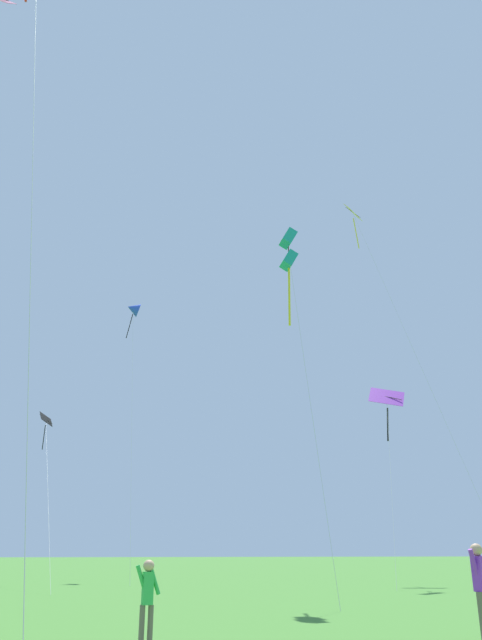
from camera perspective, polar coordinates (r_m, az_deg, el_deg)
The scene contains 7 objects.
kite_teal_box at distance 27.76m, azimuth 4.32°, elevation 6.10°, with size 0.82×5.65×14.95m.
kite_black_large at distance 38.61m, azimuth -17.22°, elevation -9.45°, with size 2.16×11.67×9.38m.
kite_purple_streamer at distance 38.91m, azimuth 13.05°, elevation -7.50°, with size 5.04×8.09×11.08m.
kite_blue_delta at distance 49.10m, azimuth -9.72°, elevation 0.98°, with size 1.21×12.42×19.75m.
kite_yellow_diamond at distance 47.31m, azimuth 10.55°, elevation 8.17°, with size 2.79×11.46×26.01m.
person_near_tree at distance 14.09m, azimuth 20.77°, elevation -21.19°, with size 0.53×0.35×1.74m.
person_child_small at distance 12.16m, azimuth -8.45°, elevation -23.36°, with size 0.47×0.20×1.45m.
Camera 1 is at (-2.25, -4.63, 1.59)m, focal length 35.43 mm.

